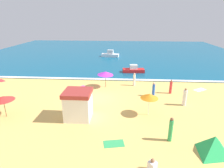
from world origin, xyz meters
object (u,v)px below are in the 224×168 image
at_px(lifeguard_cabana, 78,104).
at_px(beachgoer_1, 171,87).
at_px(beachgoer_6, 134,79).
at_px(small_boat_0, 133,70).
at_px(beachgoer_3, 152,166).
at_px(beachgoer_2, 185,97).
at_px(small_boat_1, 110,55).
at_px(beach_umbrella_2, 149,96).
at_px(beach_tent, 214,144).
at_px(beachgoer_0, 154,89).
at_px(beach_umbrella_1, 105,73).
at_px(beachgoer_4, 171,130).
at_px(beach_umbrella_3, 3,98).

bearing_deg(lifeguard_cabana, beachgoer_1, 34.10).
bearing_deg(beachgoer_1, beachgoer_6, 150.14).
bearing_deg(beachgoer_6, small_boat_0, 88.59).
relative_size(beachgoer_3, small_boat_0, 0.26).
distance_m(beachgoer_2, beachgoer_6, 7.09).
bearing_deg(beachgoer_2, small_boat_1, 111.61).
height_order(beach_umbrella_2, small_boat_1, beach_umbrella_2).
bearing_deg(lifeguard_cabana, beach_tent, -21.23).
distance_m(beachgoer_0, small_boat_1, 21.71).
xyz_separation_m(beach_umbrella_1, beach_umbrella_2, (4.48, -6.70, 0.02)).
height_order(beach_tent, beachgoer_3, beach_tent).
relative_size(beachgoer_0, beachgoer_4, 0.87).
height_order(beach_umbrella_3, beachgoer_2, beach_umbrella_3).
height_order(beach_umbrella_1, beachgoer_6, beach_umbrella_1).
bearing_deg(beachgoer_3, beachgoer_2, 64.11).
bearing_deg(beachgoer_4, beach_tent, -22.53).
height_order(beachgoer_4, beachgoer_6, beachgoer_4).
xyz_separation_m(lifeguard_cabana, beachgoer_6, (5.09, 8.47, -0.47)).
distance_m(beachgoer_4, small_boat_1, 29.40).
bearing_deg(beachgoer_2, small_boat_0, 112.08).
distance_m(beach_umbrella_3, small_boat_1, 27.18).
relative_size(beach_umbrella_3, beachgoer_0, 1.56).
xyz_separation_m(beachgoer_1, beachgoer_6, (-4.01, 2.30, 0.03)).
height_order(beach_umbrella_2, beach_tent, beach_umbrella_2).
distance_m(beach_umbrella_2, beachgoer_3, 6.76).
xyz_separation_m(lifeguard_cabana, beachgoer_0, (7.05, 5.24, -0.50)).
distance_m(beach_tent, beachgoer_3, 4.55).
bearing_deg(beach_umbrella_1, small_boat_0, 60.96).
xyz_separation_m(beach_tent, beachgoer_4, (-2.51, 1.04, 0.27)).
bearing_deg(beach_tent, beach_umbrella_1, 125.38).
height_order(beachgoer_3, beachgoer_4, beachgoer_4).
bearing_deg(small_boat_0, beach_umbrella_2, -86.59).
xyz_separation_m(beachgoer_3, beachgoer_6, (-0.41, 14.11, 0.42)).
distance_m(beachgoer_1, small_boat_0, 9.00).
bearing_deg(beachgoer_3, beach_umbrella_2, 85.45).
height_order(beach_umbrella_2, small_boat_0, beach_umbrella_2).
relative_size(beachgoer_3, beachgoer_6, 0.54).
height_order(beach_umbrella_3, beach_tent, beach_umbrella_3).
height_order(beachgoer_1, beachgoer_6, beachgoer_6).
height_order(beachgoer_6, small_boat_0, beachgoer_6).
distance_m(beach_umbrella_1, beach_umbrella_3, 11.18).
xyz_separation_m(beachgoer_0, beachgoer_1, (2.05, 0.93, -0.00)).
bearing_deg(beach_umbrella_2, beach_umbrella_3, -174.67).
distance_m(beach_umbrella_3, beachgoer_2, 16.52).
bearing_deg(beachgoer_3, small_boat_1, 98.63).
relative_size(beachgoer_4, small_boat_0, 0.53).
height_order(beachgoer_2, beachgoer_4, beachgoer_4).
distance_m(beachgoer_0, beachgoer_2, 3.43).
bearing_deg(beachgoer_2, lifeguard_cabana, -162.24).
relative_size(beach_tent, small_boat_1, 0.71).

